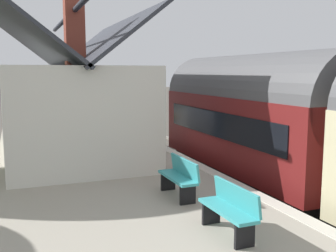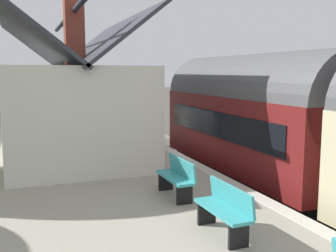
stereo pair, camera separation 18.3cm
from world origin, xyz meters
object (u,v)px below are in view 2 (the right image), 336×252
object	(u,v)px
planter_edge_far	(109,123)
station_sign_board	(115,104)
bench_near_building	(82,114)
bench_by_lamp	(177,176)
bench_platform_end	(225,208)
station_building	(70,107)
planter_under_sign	(89,113)

from	to	relation	value
planter_edge_far	station_sign_board	world-z (taller)	station_sign_board
bench_near_building	bench_by_lamp	xyz separation A→B (m)	(-14.36, -0.05, 0.00)
bench_platform_end	station_building	bearing A→B (deg)	11.38
planter_under_sign	station_sign_board	bearing A→B (deg)	-169.74
planter_under_sign	station_sign_board	xyz separation A→B (m)	(-3.90, -0.71, 0.79)
station_building	bench_near_building	bearing A→B (deg)	-10.62
station_building	station_sign_board	size ratio (longest dim) A/B	5.28
planter_edge_far	station_sign_board	bearing A→B (deg)	-29.60
planter_edge_far	station_building	bearing A→B (deg)	154.27
station_building	bench_platform_end	distance (m)	8.36
bench_by_lamp	planter_edge_far	size ratio (longest dim) A/B	1.89
bench_near_building	station_sign_board	bearing A→B (deg)	-155.38
bench_near_building	planter_under_sign	xyz separation A→B (m)	(1.15, -0.55, -0.08)
planter_under_sign	station_sign_board	size ratio (longest dim) A/B	0.50
bench_near_building	bench_by_lamp	distance (m)	14.36
bench_near_building	planter_under_sign	world-z (taller)	bench_near_building
station_building	bench_by_lamp	distance (m)	6.17
planter_under_sign	bench_by_lamp	bearing A→B (deg)	178.13
planter_edge_far	station_sign_board	xyz separation A→B (m)	(0.89, -0.51, 0.80)
station_building	planter_edge_far	bearing A→B (deg)	-25.73
station_building	bench_near_building	xyz separation A→B (m)	(8.52, -1.60, -1.15)
bench_platform_end	planter_edge_far	distance (m)	13.02
bench_by_lamp	planter_under_sign	xyz separation A→B (m)	(15.50, -0.50, -0.08)
bench_platform_end	planter_under_sign	size ratio (longest dim) A/B	1.80
planter_under_sign	planter_edge_far	distance (m)	4.79
bench_near_building	planter_edge_far	size ratio (longest dim) A/B	1.89
planter_under_sign	station_sign_board	world-z (taller)	station_sign_board
station_building	bench_near_building	world-z (taller)	station_building
station_building	bench_platform_end	bearing A→B (deg)	-168.62
station_building	planter_under_sign	bearing A→B (deg)	-12.56
station_building	station_sign_board	xyz separation A→B (m)	(5.77, -2.86, -0.44)
station_building	bench_by_lamp	size ratio (longest dim) A/B	5.89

